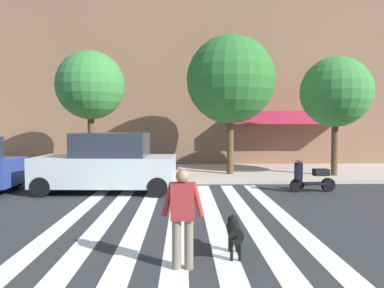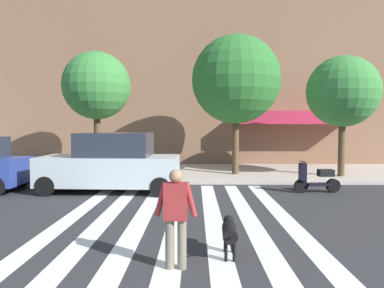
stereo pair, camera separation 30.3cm
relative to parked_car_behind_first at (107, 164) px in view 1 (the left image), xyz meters
name	(u,v)px [view 1 (the left image)]	position (x,y,z in m)	size (l,w,h in m)	color
ground_plane	(165,235)	(2.27, -4.92, -0.98)	(160.00, 160.00, 0.00)	#2B2B2D
sidewalk_far	(175,172)	(2.27, 4.46, -0.91)	(80.00, 6.00, 0.15)	#B3A598
crosswalk_stripes	(177,235)	(2.52, -4.92, -0.98)	(5.85, 12.17, 0.01)	silver
parked_car_behind_first	(107,164)	(0.00, 0.00, 0.00)	(4.86, 2.18, 2.08)	#AFB9BB
parked_scooter	(313,178)	(7.21, -0.16, -0.50)	(1.63, 0.50, 1.11)	black
street_tree_nearest	(90,86)	(-1.45, 3.47, 3.11)	(3.02, 3.02, 5.48)	#4C3823
street_tree_middle	(231,80)	(4.78, 3.43, 3.38)	(3.94, 3.94, 6.19)	#4C3823
street_tree_further	(336,92)	(9.27, 2.82, 2.79)	(3.04, 3.04, 5.16)	#4C3823
pedestrian_dog_walker	(183,213)	(2.65, -6.68, -0.06)	(0.71, 0.26, 1.64)	#6B6051
dog_on_leash	(234,231)	(3.58, -6.09, -0.54)	(0.29, 1.03, 0.65)	black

